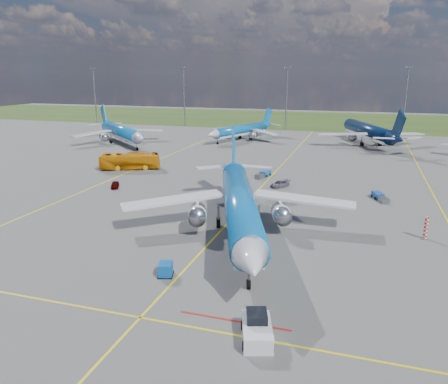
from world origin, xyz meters
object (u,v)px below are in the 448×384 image
(service_car_b, at_px, (234,179))
(baggage_tug_w, at_px, (380,197))
(service_car_a, at_px, (115,185))
(service_car_c, at_px, (280,184))
(bg_jet_n, at_px, (367,144))
(pushback_tug, at_px, (257,329))
(bg_jet_nw, at_px, (122,144))
(baggage_tug_c, at_px, (263,174))
(warning_post, at_px, (426,228))
(bg_jet_nnw, at_px, (241,140))
(main_airliner, at_px, (240,234))
(apron_bus, at_px, (130,161))
(uld_container, at_px, (166,269))

(service_car_b, relative_size, baggage_tug_w, 0.83)
(service_car_a, xyz_separation_m, service_car_b, (19.89, 11.01, -0.02))
(service_car_b, bearing_deg, service_car_c, -85.03)
(bg_jet_n, relative_size, pushback_tug, 6.97)
(bg_jet_nw, relative_size, baggage_tug_w, 8.10)
(bg_jet_n, xyz_separation_m, baggage_tug_c, (-20.21, -50.35, 0.51))
(warning_post, relative_size, bg_jet_n, 0.07)
(pushback_tug, xyz_separation_m, service_car_b, (-16.37, 49.36, -0.28))
(bg_jet_nnw, relative_size, main_airliner, 0.76)
(bg_jet_nw, relative_size, pushback_tug, 6.32)
(service_car_c, distance_m, baggage_tug_c, 8.46)
(main_airliner, bearing_deg, warning_post, -5.14)
(apron_bus, bearing_deg, pushback_tug, -166.66)
(service_car_a, bearing_deg, uld_container, -77.73)
(warning_post, xyz_separation_m, main_airliner, (-23.19, -5.74, -1.50))
(bg_jet_nnw, bearing_deg, baggage_tug_w, -33.17)
(warning_post, distance_m, bg_jet_n, 78.00)
(bg_jet_n, xyz_separation_m, service_car_b, (-24.68, -56.17, 0.56))
(uld_container, height_order, baggage_tug_w, uld_container)
(bg_jet_n, xyz_separation_m, uld_container, (-20.15, -97.42, 0.69))
(apron_bus, relative_size, baggage_tug_w, 2.68)
(service_car_a, bearing_deg, service_car_b, 2.29)
(service_car_a, bearing_deg, bg_jet_nw, 92.42)
(pushback_tug, relative_size, baggage_tug_w, 1.28)
(baggage_tug_c, bearing_deg, service_car_a, -130.75)
(service_car_c, bearing_deg, apron_bus, -154.79)
(service_car_c, relative_size, baggage_tug_c, 0.82)
(service_car_b, relative_size, baggage_tug_c, 0.80)
(main_airliner, bearing_deg, apron_bus, 118.34)
(apron_bus, xyz_separation_m, service_car_a, (5.31, -15.03, -1.24))
(uld_container, distance_m, service_car_b, 41.49)
(bg_jet_n, height_order, baggage_tug_w, bg_jet_n)
(service_car_c, bearing_deg, main_airliner, -57.29)
(warning_post, bearing_deg, main_airliner, -166.11)
(main_airliner, height_order, apron_bus, main_airliner)
(apron_bus, bearing_deg, warning_post, -138.63)
(main_airliner, bearing_deg, bg_jet_nnw, 86.38)
(bg_jet_nw, bearing_deg, bg_jet_n, -31.79)
(bg_jet_n, distance_m, uld_container, 99.48)
(main_airliner, distance_m, apron_bus, 46.15)
(warning_post, bearing_deg, bg_jet_n, 95.33)
(bg_jet_nw, xyz_separation_m, pushback_tug, (61.80, -84.23, 0.84))
(bg_jet_n, relative_size, uld_container, 25.27)
(bg_jet_n, distance_m, baggage_tug_w, 60.67)
(service_car_a, relative_size, service_car_b, 0.85)
(warning_post, bearing_deg, service_car_a, 168.58)
(warning_post, height_order, main_airliner, main_airliner)
(bg_jet_nnw, xyz_separation_m, pushback_tug, (29.74, -102.32, 0.84))
(main_airliner, height_order, baggage_tug_c, main_airliner)
(bg_jet_nnw, bearing_deg, warning_post, -36.83)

